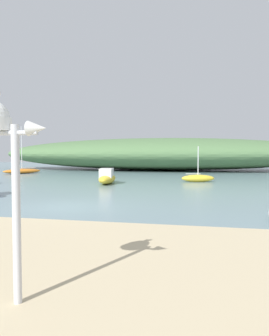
# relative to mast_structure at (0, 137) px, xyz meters

# --- Properties ---
(ground_plane) EXTENTS (120.00, 120.00, 0.00)m
(ground_plane) POSITION_rel_mast_structure_xyz_m (-3.03, 9.08, -2.65)
(ground_plane) COLOR gray
(distant_hill) EXTENTS (46.43, 14.66, 4.44)m
(distant_hill) POSITION_rel_mast_structure_xyz_m (-2.97, 40.47, -0.43)
(distant_hill) COLOR #517547
(distant_hill) RESTS_ON ground
(mast_structure) EXTENTS (1.10, 0.52, 2.97)m
(mast_structure) POSITION_rel_mast_structure_xyz_m (0.00, 0.00, 0.00)
(mast_structure) COLOR silver
(mast_structure) RESTS_ON beach_sand
(motorboat_far_left) EXTENTS (1.76, 4.30, 1.21)m
(motorboat_far_left) POSITION_rel_mast_structure_xyz_m (-4.32, 19.69, -2.17)
(motorboat_far_left) COLOR gold
(motorboat_far_left) RESTS_ON ground
(sailboat_east_reach) EXTENTS (3.92, 4.16, 5.47)m
(sailboat_east_reach) POSITION_rel_mast_structure_xyz_m (-17.54, 29.37, -2.35)
(sailboat_east_reach) COLOR orange
(sailboat_east_reach) RESTS_ON ground
(sailboat_far_right) EXTENTS (2.85, 1.50, 2.94)m
(sailboat_far_right) POSITION_rel_mast_structure_xyz_m (2.61, 22.63, -2.33)
(sailboat_far_right) COLOR gold
(sailboat_far_right) RESTS_ON ground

